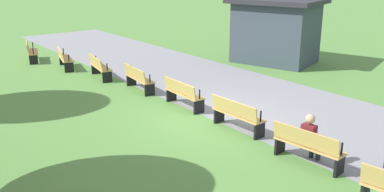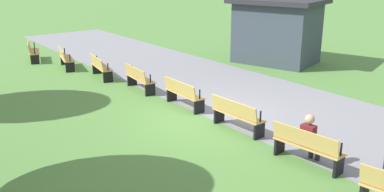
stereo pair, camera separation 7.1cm
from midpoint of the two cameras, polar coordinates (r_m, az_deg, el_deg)
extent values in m
plane|color=#54843D|center=(12.60, 2.28, -2.90)|extent=(120.00, 120.00, 0.00)
cube|color=gray|center=(14.23, 9.95, -0.72)|extent=(36.73, 5.11, 0.01)
cube|color=tan|center=(21.22, -20.86, 5.65)|extent=(1.72, 0.91, 0.04)
cube|color=tan|center=(21.18, -21.47, 6.23)|extent=(1.62, 0.59, 0.40)
cube|color=black|center=(22.02, -20.81, 5.43)|extent=(0.17, 0.37, 0.43)
cylinder|color=black|center=(21.95, -20.87, 6.44)|extent=(0.06, 0.06, 0.30)
cube|color=black|center=(20.51, -20.77, 4.61)|extent=(0.17, 0.37, 0.43)
cylinder|color=black|center=(20.44, -20.83, 5.70)|extent=(0.06, 0.06, 0.30)
cube|color=tan|center=(19.21, -16.84, 4.90)|extent=(1.72, 0.81, 0.04)
cube|color=tan|center=(19.14, -17.50, 5.54)|extent=(1.64, 0.49, 0.40)
cube|color=black|center=(20.01, -17.10, 4.67)|extent=(0.15, 0.38, 0.43)
cylinder|color=black|center=(19.93, -17.14, 5.79)|extent=(0.05, 0.05, 0.30)
cube|color=black|center=(18.51, -16.44, 3.74)|extent=(0.15, 0.38, 0.43)
cylinder|color=black|center=(18.43, -16.48, 4.94)|extent=(0.05, 0.05, 0.30)
cube|color=tan|center=(17.22, -12.35, 3.85)|extent=(1.71, 0.71, 0.04)
cube|color=tan|center=(17.11, -13.04, 4.56)|extent=(1.65, 0.38, 0.40)
cube|color=black|center=(17.99, -12.99, 3.63)|extent=(0.12, 0.38, 0.43)
cylinder|color=black|center=(17.91, -13.01, 4.86)|extent=(0.05, 0.05, 0.30)
cube|color=black|center=(16.55, -11.54, 2.53)|extent=(0.12, 0.38, 0.43)
cylinder|color=black|center=(16.46, -11.56, 3.87)|extent=(0.05, 0.05, 0.30)
cube|color=tan|center=(15.26, -7.21, 2.38)|extent=(1.70, 0.60, 0.04)
cube|color=tan|center=(15.12, -7.93, 3.16)|extent=(1.66, 0.27, 0.40)
cube|color=black|center=(16.00, -8.35, 2.18)|extent=(0.10, 0.38, 0.43)
cylinder|color=black|center=(15.91, -8.34, 3.56)|extent=(0.05, 0.05, 0.30)
cube|color=black|center=(14.65, -5.90, 0.85)|extent=(0.10, 0.38, 0.43)
cylinder|color=black|center=(14.55, -5.87, 2.35)|extent=(0.05, 0.05, 0.30)
cube|color=tan|center=(13.36, -1.17, 0.34)|extent=(1.67, 0.50, 0.04)
cube|color=tan|center=(13.18, -1.89, 1.19)|extent=(1.66, 0.16, 0.40)
cube|color=black|center=(14.04, -2.95, 0.18)|extent=(0.07, 0.38, 0.43)
cylinder|color=black|center=(13.94, -2.91, 1.75)|extent=(0.05, 0.05, 0.30)
cube|color=black|center=(12.84, 0.80, -1.48)|extent=(0.07, 0.38, 0.43)
cylinder|color=black|center=(12.73, 0.88, 0.22)|extent=(0.05, 0.05, 0.30)
cube|color=tan|center=(11.57, 6.16, -2.52)|extent=(1.67, 0.50, 0.04)
cube|color=tan|center=(11.36, 5.49, -1.60)|extent=(1.66, 0.16, 0.40)
cube|color=black|center=(12.17, 3.54, -2.60)|extent=(0.07, 0.38, 0.43)
cylinder|color=black|center=(12.05, 3.64, -0.82)|extent=(0.05, 0.05, 0.30)
cube|color=black|center=(11.17, 8.95, -4.67)|extent=(0.07, 0.38, 0.43)
cylinder|color=black|center=(11.04, 9.11, -2.74)|extent=(0.05, 0.05, 0.30)
cube|color=tan|center=(9.95, 15.36, -6.49)|extent=(1.70, 0.60, 0.04)
cube|color=tan|center=(9.70, 14.85, -5.54)|extent=(1.66, 0.27, 0.40)
cube|color=black|center=(10.42, 11.65, -6.50)|extent=(0.10, 0.38, 0.43)
cylinder|color=black|center=(10.28, 11.85, -4.45)|extent=(0.05, 0.05, 0.30)
cube|color=black|center=(9.72, 19.14, -8.96)|extent=(0.10, 0.38, 0.43)
cylinder|color=black|center=(9.58, 19.43, -6.80)|extent=(0.05, 0.05, 0.30)
cube|color=black|center=(8.90, 22.21, -11.89)|extent=(0.12, 0.38, 0.43)
cylinder|color=black|center=(8.74, 22.56, -9.57)|extent=(0.05, 0.05, 0.30)
cube|color=maroon|center=(9.85, 15.31, -5.15)|extent=(0.34, 0.23, 0.50)
sphere|color=tan|center=(9.73, 15.55, -2.99)|extent=(0.22, 0.22, 0.22)
cylinder|color=#23232D|center=(10.14, 15.29, -6.14)|extent=(0.17, 0.37, 0.13)
cylinder|color=#23232D|center=(10.37, 15.73, -6.94)|extent=(0.12, 0.12, 0.43)
cylinder|color=#23232D|center=(10.06, 16.17, -6.42)|extent=(0.17, 0.37, 0.13)
cylinder|color=#23232D|center=(10.29, 16.59, -7.21)|extent=(0.12, 0.12, 0.43)
cube|color=#38424C|center=(19.85, 11.16, 8.36)|extent=(3.98, 3.38, 2.70)
cube|color=#28282D|center=(19.68, 11.41, 12.53)|extent=(4.60, 4.00, 0.20)
camera|label=1|loc=(0.04, -90.17, -0.05)|focal=39.34mm
camera|label=2|loc=(0.04, 89.83, 0.05)|focal=39.34mm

